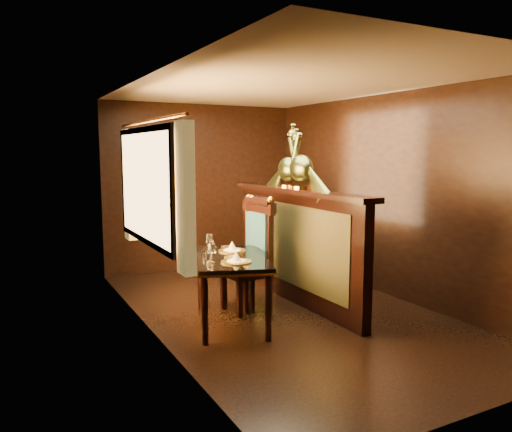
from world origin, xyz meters
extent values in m
plane|color=black|center=(0.00, 0.00, 0.00)|extent=(5.00, 5.00, 0.00)
cube|color=black|center=(0.00, 2.50, 1.25)|extent=(3.00, 0.04, 2.50)
cube|color=black|center=(0.00, -2.50, 1.25)|extent=(3.00, 0.04, 2.50)
cube|color=black|center=(-1.50, 0.00, 1.25)|extent=(0.04, 5.00, 2.50)
cube|color=black|center=(1.50, 0.00, 1.25)|extent=(0.04, 5.00, 2.50)
cube|color=beige|center=(0.00, 0.00, 2.50)|extent=(3.00, 5.00, 0.04)
cube|color=#FFC672|center=(-1.50, 0.30, 1.45)|extent=(0.01, 1.70, 1.05)
cube|color=#FFB245|center=(-1.40, -0.67, 1.40)|extent=(0.10, 0.22, 1.30)
cube|color=#FFB245|center=(-1.40, 1.27, 1.40)|extent=(0.10, 0.22, 1.30)
cylinder|color=gold|center=(-1.42, 0.30, 2.10)|extent=(0.03, 2.20, 0.03)
cube|color=black|center=(0.33, 0.30, 0.65)|extent=(0.12, 2.60, 1.30)
cube|color=#373219|center=(0.26, 0.30, 0.70)|extent=(0.02, 2.20, 0.95)
cube|color=black|center=(0.33, 0.30, 1.33)|extent=(0.26, 2.70, 0.06)
cube|color=black|center=(-0.70, -0.06, 0.70)|extent=(1.07, 1.36, 0.04)
cube|color=gold|center=(-0.70, -0.06, 0.67)|extent=(1.10, 1.39, 0.02)
cylinder|color=black|center=(-1.16, -0.47, 0.33)|extent=(0.06, 0.06, 0.66)
cylinder|color=black|center=(-0.59, -0.67, 0.33)|extent=(0.06, 0.06, 0.66)
cylinder|color=black|center=(-0.81, 0.54, 0.33)|extent=(0.06, 0.06, 0.66)
cylinder|color=black|center=(-0.24, 0.35, 0.33)|extent=(0.06, 0.06, 0.66)
cylinder|color=#B39221|center=(-0.76, -0.32, 0.72)|extent=(0.30, 0.30, 0.01)
cone|color=silver|center=(-0.76, -0.32, 0.78)|extent=(0.11, 0.11, 0.10)
cylinder|color=#B39221|center=(-0.57, 0.19, 0.72)|extent=(0.30, 0.30, 0.01)
cone|color=silver|center=(-0.57, 0.19, 0.78)|extent=(0.11, 0.11, 0.10)
cylinder|color=silver|center=(-0.97, 0.00, 0.75)|extent=(0.03, 0.03, 0.06)
cylinder|color=silver|center=(-0.94, 0.06, 0.75)|extent=(0.03, 0.03, 0.06)
cube|color=black|center=(-0.28, 0.42, 0.43)|extent=(0.56, 0.56, 0.06)
cube|color=navy|center=(-0.28, 0.42, 0.48)|extent=(0.50, 0.50, 0.05)
cube|color=navy|center=(-0.09, 0.47, 0.81)|extent=(0.13, 0.35, 0.58)
cube|color=black|center=(-0.41, 0.19, 0.20)|extent=(0.05, 0.05, 0.40)
cube|color=black|center=(-0.05, 0.29, 0.20)|extent=(0.05, 0.05, 0.40)
cube|color=black|center=(-0.51, 0.55, 0.20)|extent=(0.05, 0.05, 0.40)
cube|color=black|center=(-0.14, 0.65, 0.20)|extent=(0.05, 0.05, 0.40)
sphere|color=gold|center=(-0.04, 0.29, 1.25)|extent=(0.07, 0.07, 0.07)
sphere|color=gold|center=(-0.14, 0.65, 1.25)|extent=(0.07, 0.07, 0.07)
cube|color=black|center=(-0.37, 0.26, 0.44)|extent=(0.49, 0.49, 0.06)
cube|color=navy|center=(-0.37, 0.26, 0.49)|extent=(0.44, 0.44, 0.05)
cube|color=navy|center=(-0.17, 0.28, 0.82)|extent=(0.06, 0.36, 0.58)
cube|color=black|center=(-0.54, 0.06, 0.20)|extent=(0.05, 0.05, 0.41)
cube|color=black|center=(-0.17, 0.09, 0.20)|extent=(0.05, 0.05, 0.41)
cube|color=black|center=(-0.57, 0.44, 0.20)|extent=(0.05, 0.05, 0.41)
cube|color=black|center=(-0.20, 0.47, 0.20)|extent=(0.05, 0.05, 0.41)
sphere|color=gold|center=(-0.16, 0.09, 1.26)|extent=(0.07, 0.07, 0.07)
sphere|color=gold|center=(-0.19, 0.47, 1.26)|extent=(0.07, 0.07, 0.07)
camera|label=1|loc=(-2.82, -4.65, 1.80)|focal=35.00mm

